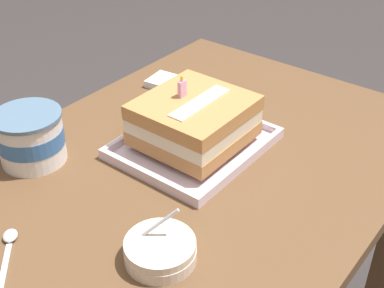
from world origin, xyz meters
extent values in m
cube|color=brown|center=(0.00, 0.00, 0.71)|extent=(1.13, 0.80, 0.04)
cube|color=brown|center=(0.51, 0.34, 0.34)|extent=(0.06, 0.06, 0.69)
cube|color=silver|center=(0.05, 0.03, 0.73)|extent=(0.32, 0.27, 0.01)
cube|color=silver|center=(0.05, -0.10, 0.74)|extent=(0.32, 0.01, 0.02)
cube|color=silver|center=(0.05, 0.16, 0.74)|extent=(0.32, 0.01, 0.02)
cube|color=silver|center=(-0.10, 0.03, 0.74)|extent=(0.01, 0.25, 0.02)
cube|color=silver|center=(0.21, 0.03, 0.74)|extent=(0.01, 0.25, 0.02)
cube|color=#C28349|center=(0.05, 0.03, 0.76)|extent=(0.22, 0.21, 0.03)
cube|color=beige|center=(0.05, 0.03, 0.80)|extent=(0.22, 0.21, 0.03)
cube|color=#C28349|center=(0.05, 0.03, 0.83)|extent=(0.22, 0.21, 0.03)
cube|color=silver|center=(0.05, 0.01, 0.84)|extent=(0.17, 0.04, 0.00)
cube|color=#E099C6|center=(0.05, 0.06, 0.86)|extent=(0.02, 0.01, 0.04)
ellipsoid|color=yellow|center=(0.05, 0.06, 0.89)|extent=(0.01, 0.01, 0.01)
cylinder|color=silver|center=(-0.25, -0.13, 0.74)|extent=(0.12, 0.12, 0.02)
cylinder|color=silver|center=(-0.25, -0.13, 0.75)|extent=(0.12, 0.12, 0.02)
cylinder|color=silver|center=(-0.23, -0.12, 0.79)|extent=(0.05, 0.06, 0.06)
cylinder|color=white|center=(-0.19, 0.27, 0.78)|extent=(0.14, 0.14, 0.11)
cylinder|color=#386BB2|center=(-0.19, 0.27, 0.78)|extent=(0.14, 0.14, 0.04)
cylinder|color=slate|center=(-0.19, 0.27, 0.83)|extent=(0.14, 0.14, 0.01)
ellipsoid|color=silver|center=(-0.38, 0.11, 0.73)|extent=(0.04, 0.04, 0.01)
cube|color=silver|center=(-0.42, 0.06, 0.73)|extent=(0.08, 0.08, 0.00)
cube|color=white|center=(0.24, 0.28, 0.73)|extent=(0.09, 0.09, 0.02)
camera|label=1|loc=(-0.71, -0.56, 1.38)|focal=49.00mm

